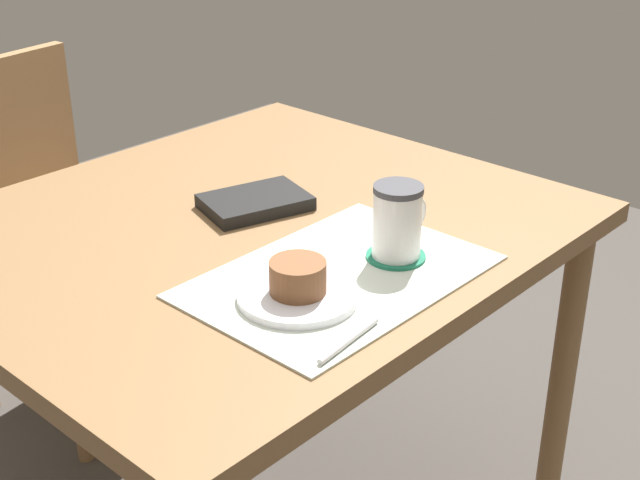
% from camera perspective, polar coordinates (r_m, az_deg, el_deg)
% --- Properties ---
extents(dining_table, '(1.04, 0.90, 0.75)m').
position_cam_1_polar(dining_table, '(1.58, -4.47, -1.54)').
color(dining_table, brown).
rests_on(dining_table, ground_plane).
extents(wooden_chair, '(0.47, 0.47, 0.87)m').
position_cam_1_polar(wooden_chair, '(2.26, -16.91, 1.23)').
color(wooden_chair, '#997047').
rests_on(wooden_chair, ground_plane).
extents(placemat, '(0.45, 0.31, 0.00)m').
position_cam_1_polar(placemat, '(1.35, 1.25, -2.33)').
color(placemat, silver).
rests_on(placemat, dining_table).
extents(pastry_plate, '(0.18, 0.18, 0.01)m').
position_cam_1_polar(pastry_plate, '(1.28, -1.41, -3.56)').
color(pastry_plate, white).
rests_on(pastry_plate, placemat).
extents(pastry, '(0.08, 0.08, 0.05)m').
position_cam_1_polar(pastry, '(1.27, -1.43, -2.38)').
color(pastry, brown).
rests_on(pastry, pastry_plate).
extents(coffee_coaster, '(0.09, 0.09, 0.00)m').
position_cam_1_polar(coffee_coaster, '(1.41, 4.87, -1.04)').
color(coffee_coaster, '#196B4C').
rests_on(coffee_coaster, placemat).
extents(coffee_mug, '(0.11, 0.08, 0.12)m').
position_cam_1_polar(coffee_mug, '(1.38, 5.02, 1.25)').
color(coffee_mug, white).
rests_on(coffee_mug, coffee_coaster).
extents(teaspoon, '(0.13, 0.02, 0.01)m').
position_cam_1_polar(teaspoon, '(1.18, 1.86, -6.44)').
color(teaspoon, silver).
rests_on(teaspoon, placemat).
extents(small_book, '(0.21, 0.17, 0.02)m').
position_cam_1_polar(small_book, '(1.58, -4.17, 2.43)').
color(small_book, black).
rests_on(small_book, dining_table).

